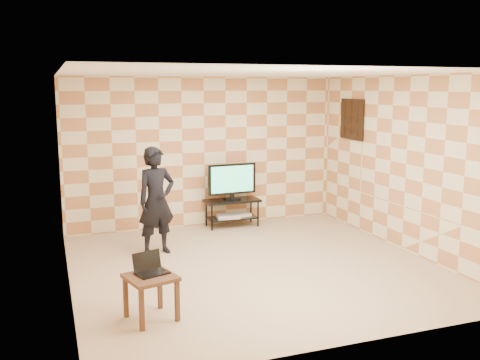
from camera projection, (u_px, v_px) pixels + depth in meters
name	position (u px, v px, depth m)	size (l,w,h in m)	color
floor	(254.00, 266.00, 7.59)	(5.00, 5.00, 0.00)	tan
wall_back	(204.00, 152.00, 9.68)	(5.00, 0.02, 2.70)	beige
wall_front	(351.00, 212.00, 5.04)	(5.00, 0.02, 2.70)	beige
wall_left	(64.00, 184.00, 6.52)	(0.02, 5.00, 2.70)	beige
wall_right	(406.00, 164.00, 8.20)	(0.02, 5.00, 2.70)	beige
ceiling	(255.00, 73.00, 7.13)	(5.00, 5.00, 0.02)	white
wall_art	(352.00, 119.00, 9.52)	(0.04, 0.72, 0.72)	black
tv_stand	(232.00, 207.00, 9.73)	(1.00, 0.45, 0.50)	black
tv	(232.00, 180.00, 9.64)	(0.91, 0.18, 0.66)	black
dvd_player	(228.00, 216.00, 9.69)	(0.41, 0.29, 0.07)	#B2B2B5
game_console	(244.00, 215.00, 9.84)	(0.24, 0.18, 0.06)	silver
side_table	(151.00, 283.00, 5.80)	(0.61, 0.61, 0.50)	#382316
laptop	(150.00, 268.00, 5.86)	(0.40, 0.36, 0.22)	black
person	(156.00, 201.00, 8.06)	(0.60, 0.39, 1.64)	black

